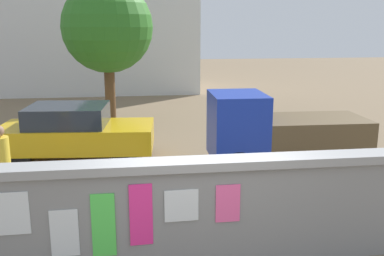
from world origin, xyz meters
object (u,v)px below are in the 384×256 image
Objects in this scene: car_parked at (75,132)px; motorcycle at (82,199)px; auto_rickshaw_truck at (279,133)px; bicycle_far at (214,201)px; person_walking at (1,160)px; tree_roadside at (107,28)px.

car_parked reaches higher than motorcycle.
car_parked is 3.89m from motorcycle.
bicycle_far is at bearing -128.41° from auto_rickshaw_truck.
person_walking reaches higher than motorcycle.
bicycle_far is (2.26, -0.19, -0.10)m from motorcycle.
tree_roadside is (-4.11, 5.74, 2.35)m from auto_rickshaw_truck.
bicycle_far reaches higher than motorcycle.
motorcycle is at bearing -81.74° from car_parked.
motorcycle is 0.39× the size of tree_roadside.
tree_roadside is (-2.12, 8.25, 2.89)m from bicycle_far.
auto_rickshaw_truck is 5.94m from person_walking.
bicycle_far is 1.02× the size of person_walking.
auto_rickshaw_truck is 2.21× the size of bicycle_far.
motorcycle is at bearing 175.23° from bicycle_far.
auto_rickshaw_truck is 3.25m from bicycle_far.
car_parked is 3.22m from person_walking.
car_parked is at bearing -99.41° from tree_roadside.
tree_roadside reaches higher than car_parked.
auto_rickshaw_truck is at bearing 51.59° from bicycle_far.
auto_rickshaw_truck is 1.92× the size of motorcycle.
bicycle_far is at bearing -14.31° from person_walking.
auto_rickshaw_truck is 7.44m from tree_roadside.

